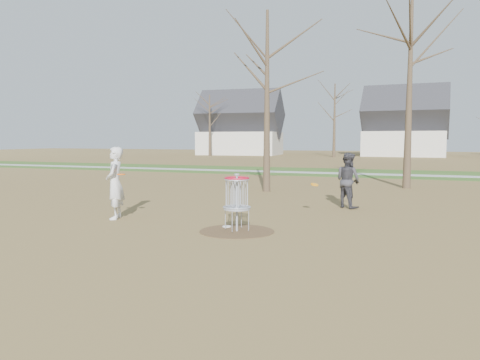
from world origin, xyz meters
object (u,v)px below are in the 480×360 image
at_px(player_standing, 115,183).
at_px(player_throwing, 348,180).
at_px(disc_grounded, 227,226).
at_px(disc_golf_basket, 237,194).

height_order(player_standing, player_throwing, player_standing).
distance_m(player_throwing, disc_grounded, 5.13).
height_order(player_throwing, disc_golf_basket, player_throwing).
bearing_deg(disc_golf_basket, player_throwing, 68.73).
distance_m(disc_grounded, disc_golf_basket, 1.07).
distance_m(player_standing, disc_golf_basket, 3.81).
bearing_deg(disc_grounded, player_standing, 179.53).
xyz_separation_m(player_standing, player_throwing, (5.69, 4.46, -0.11)).
bearing_deg(disc_grounded, disc_golf_basket, -43.17).
bearing_deg(player_throwing, disc_golf_basket, 104.00).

